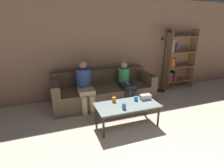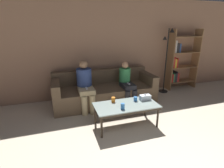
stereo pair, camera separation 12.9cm
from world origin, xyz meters
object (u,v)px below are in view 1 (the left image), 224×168
at_px(couch, 103,91).
at_px(bookshelf, 177,61).
at_px(cup_near_right, 124,106).
at_px(cup_near_left, 136,99).
at_px(coffee_table, 127,106).
at_px(tissue_box, 145,97).
at_px(cup_far_center, 114,100).
at_px(standing_lamp, 165,54).
at_px(seated_person_left_end, 85,84).
at_px(seated_person_mid_left, 126,82).

relative_size(couch, bookshelf, 1.39).
bearing_deg(cup_near_right, cup_near_left, 34.70).
height_order(coffee_table, tissue_box, tissue_box).
height_order(couch, cup_far_center, couch).
height_order(couch, cup_near_right, couch).
bearing_deg(standing_lamp, coffee_table, -142.06).
distance_m(tissue_box, standing_lamp, 1.98).
bearing_deg(cup_near_right, cup_far_center, 100.33).
distance_m(cup_near_left, seated_person_left_end, 1.26).
xyz_separation_m(coffee_table, tissue_box, (0.46, 0.10, 0.09)).
xyz_separation_m(cup_far_center, bookshelf, (2.58, 1.36, 0.36)).
relative_size(coffee_table, seated_person_mid_left, 1.16).
relative_size(tissue_box, seated_person_mid_left, 0.21).
relative_size(couch, cup_far_center, 25.43).
bearing_deg(bookshelf, tissue_box, -143.03).
distance_m(couch, cup_near_left, 1.19).
bearing_deg(seated_person_mid_left, standing_lamp, 16.57).
bearing_deg(couch, seated_person_left_end, -158.40).
height_order(couch, standing_lamp, standing_lamp).
height_order(cup_near_left, cup_near_right, cup_near_right).
relative_size(coffee_table, cup_near_left, 14.23).
xyz_separation_m(tissue_box, bookshelf, (1.92, 1.45, 0.36)).
bearing_deg(cup_near_left, standing_lamp, 39.76).
xyz_separation_m(cup_near_left, cup_far_center, (-0.44, 0.09, 0.01)).
relative_size(bookshelf, seated_person_mid_left, 1.72).
bearing_deg(tissue_box, cup_far_center, 171.99).
bearing_deg(tissue_box, standing_lamp, 44.02).
distance_m(cup_far_center, tissue_box, 0.66).
xyz_separation_m(cup_far_center, tissue_box, (0.65, -0.09, 0.00)).
relative_size(cup_near_left, tissue_box, 0.39).
bearing_deg(couch, tissue_box, -63.88).
bearing_deg(tissue_box, cup_near_right, -156.50).
distance_m(cup_near_right, seated_person_mid_left, 1.28).
bearing_deg(couch, standing_lamp, 5.41).
bearing_deg(couch, cup_near_left, -73.16).
relative_size(cup_near_left, cup_near_right, 0.79).
bearing_deg(seated_person_left_end, coffee_table, -59.33).
distance_m(couch, seated_person_mid_left, 0.62).
bearing_deg(standing_lamp, cup_near_left, -140.24).
xyz_separation_m(cup_near_right, seated_person_left_end, (-0.48, 1.18, 0.11)).
height_order(cup_near_right, cup_far_center, cup_near_right).
distance_m(cup_far_center, seated_person_left_end, 0.94).
distance_m(couch, cup_far_center, 1.06).
relative_size(cup_near_right, seated_person_left_end, 0.09).
relative_size(standing_lamp, seated_person_left_end, 1.60).
distance_m(cup_far_center, bookshelf, 2.93).
height_order(cup_near_right, bookshelf, bookshelf).
distance_m(cup_far_center, standing_lamp, 2.43).
bearing_deg(bookshelf, seated_person_mid_left, -164.19).
bearing_deg(seated_person_left_end, couch, 21.60).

